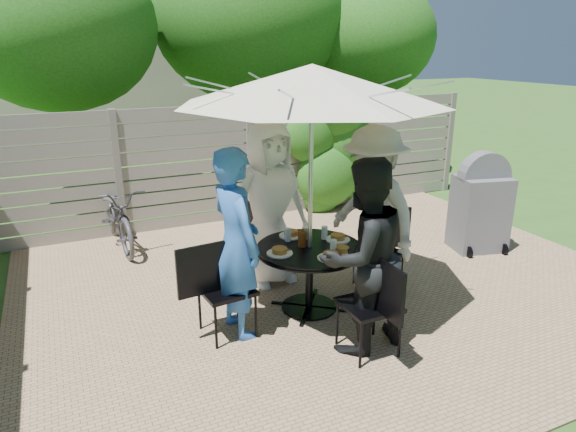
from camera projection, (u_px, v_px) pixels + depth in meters
name	position (u px, v px, depth m)	size (l,w,h in m)	color
backyard_envelope	(156.00, 48.00, 13.88)	(60.00, 60.00, 5.00)	#2D5119
patio_table	(309.00, 266.00, 5.32)	(1.22, 1.22, 0.72)	black
umbrella	(312.00, 84.00, 4.74)	(2.90, 2.90, 2.52)	silver
chair_back	(264.00, 256.00, 6.18)	(0.48, 0.65, 0.87)	black
person_back	(269.00, 205.00, 5.85)	(0.93, 0.61, 1.90)	white
chair_left	(226.00, 308.00, 4.91)	(0.73, 0.52, 0.98)	black
person_left	(236.00, 244.00, 4.78)	(0.67, 0.44, 1.84)	#285CAD
chair_front	(369.00, 325.00, 4.61)	(0.47, 0.71, 0.98)	black
person_front	(363.00, 257.00, 4.53)	(0.88, 0.68, 1.80)	black
chair_right	(379.00, 266.00, 5.88)	(0.68, 0.48, 0.92)	black
person_right	(373.00, 212.00, 5.60)	(1.23, 0.71, 1.90)	#A6A5A2
plate_back	(291.00, 234.00, 5.54)	(0.26, 0.26, 0.06)	white
plate_left	(280.00, 252.00, 5.07)	(0.26, 0.26, 0.06)	white
plate_front	(331.00, 256.00, 4.96)	(0.26, 0.26, 0.06)	white
plate_right	(338.00, 238.00, 5.43)	(0.26, 0.26, 0.06)	white
plate_extra	(342.00, 250.00, 5.10)	(0.24, 0.24, 0.06)	white
glass_back	(288.00, 235.00, 5.39)	(0.07, 0.07, 0.14)	silver
glass_front	(333.00, 246.00, 5.08)	(0.07, 0.07, 0.14)	silver
glass_right	(324.00, 233.00, 5.45)	(0.07, 0.07, 0.14)	silver
syrup_jug	(302.00, 239.00, 5.24)	(0.09, 0.09, 0.16)	#59280C
coffee_cup	(306.00, 233.00, 5.46)	(0.08, 0.08, 0.12)	#C6B293
bicycle	(117.00, 216.00, 7.06)	(0.59, 1.70, 0.89)	#333338
bbq_grill	(480.00, 206.00, 6.88)	(0.77, 0.65, 1.37)	#515155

